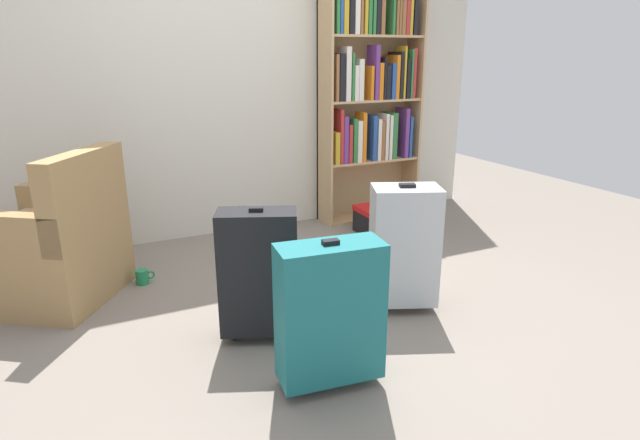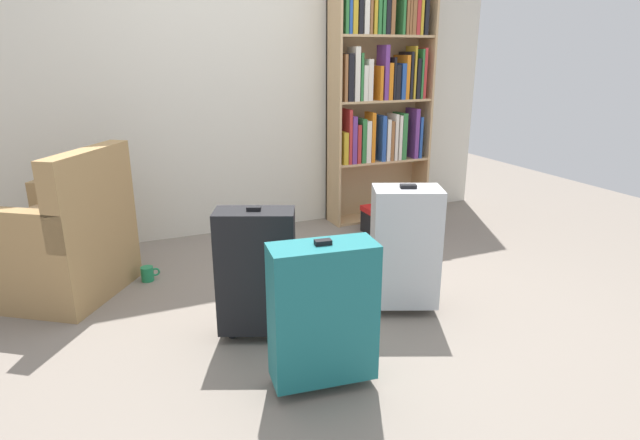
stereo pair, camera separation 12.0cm
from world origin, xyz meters
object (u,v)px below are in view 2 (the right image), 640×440
Objects in this scene: armchair at (61,245)px; suitcase_silver at (405,247)px; suitcase_black at (256,271)px; suitcase_teal at (323,313)px; mug at (148,274)px; storage_box at (395,219)px; bookshelf at (379,88)px.

armchair is 2.05m from suitcase_silver.
suitcase_teal is at bearing -75.23° from suitcase_black.
storage_box is (1.98, 0.20, 0.07)m from mug.
bookshelf is 1.93m from suitcase_silver.
suitcase_silver reaches higher than storage_box.
bookshelf is at bearing 82.41° from storage_box.
bookshelf reaches higher than storage_box.
suitcase_silver is (-0.73, -1.63, -0.75)m from bookshelf.
storage_box is 0.66× the size of suitcase_silver.
suitcase_teal is (1.07, -1.50, 0.04)m from armchair.
bookshelf is 17.04× the size of mug.
bookshelf reaches higher than suitcase_teal.
storage_box is (2.45, 0.19, -0.20)m from armchair.
suitcase_teal reaches higher than storage_box.
bookshelf is 2.71m from armchair.
suitcase_black is (-0.14, 0.52, 0.01)m from suitcase_teal.
suitcase_silver reaches higher than mug.
bookshelf is at bearing 13.91° from armchair.
mug is (0.48, -0.01, -0.27)m from armchair.
suitcase_black is at bearing -142.49° from storage_box.
armchair reaches higher than suitcase_teal.
armchair is 1.35m from suitcase_black.
mug is at bearing 115.19° from suitcase_black.
mug is at bearing -162.73° from bookshelf.
suitcase_black is at bearing 177.88° from suitcase_silver.
suitcase_black is (-0.85, 0.03, -0.02)m from suitcase_silver.
mug is 1.99m from storage_box.
mug is at bearing 142.70° from suitcase_silver.
suitcase_silver reaches higher than suitcase_teal.
suitcase_teal is at bearing -124.23° from bookshelf.
storage_box is at bearing -97.59° from bookshelf.
suitcase_black reaches higher than mug.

